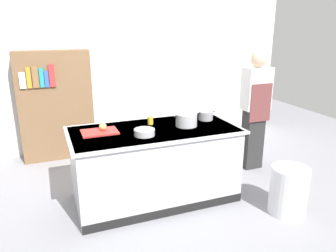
{
  "coord_description": "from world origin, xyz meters",
  "views": [
    {
      "loc": [
        -1.17,
        -3.44,
        2.08
      ],
      "look_at": [
        0.25,
        0.2,
        0.85
      ],
      "focal_mm": 34.93,
      "sensor_mm": 36.0,
      "label": 1
    }
  ],
  "objects": [
    {
      "name": "mixing_bowl",
      "position": [
        -0.18,
        -0.18,
        0.94
      ],
      "size": [
        0.23,
        0.23,
        0.07
      ],
      "primitive_type": "cylinder",
      "color": "#B7BABF",
      "rests_on": "counter_island"
    },
    {
      "name": "counter_island",
      "position": [
        0.0,
        -0.0,
        0.47
      ],
      "size": [
        1.98,
        0.98,
        0.9
      ],
      "color": "#B7BABF",
      "rests_on": "ground_plane"
    },
    {
      "name": "stock_pot",
      "position": [
        0.4,
        -0.02,
        0.98
      ],
      "size": [
        0.32,
        0.26,
        0.15
      ],
      "color": "#B7BABF",
      "rests_on": "counter_island"
    },
    {
      "name": "ground_plane",
      "position": [
        0.0,
        0.0,
        0.0
      ],
      "size": [
        10.0,
        10.0,
        0.0
      ],
      "primitive_type": "plane",
      "color": "gray"
    },
    {
      "name": "cutting_board",
      "position": [
        -0.62,
        0.09,
        0.91
      ],
      "size": [
        0.4,
        0.28,
        0.02
      ],
      "primitive_type": "cube",
      "color": "red",
      "rests_on": "counter_island"
    },
    {
      "name": "sauce_pan",
      "position": [
        0.74,
        0.13,
        0.96
      ],
      "size": [
        0.25,
        0.18,
        0.11
      ],
      "color": "#99999E",
      "rests_on": "counter_island"
    },
    {
      "name": "trash_bin",
      "position": [
        1.3,
        -0.86,
        0.28
      ],
      "size": [
        0.42,
        0.42,
        0.55
      ],
      "primitive_type": "cylinder",
      "color": "silver",
      "rests_on": "ground_plane"
    },
    {
      "name": "onion",
      "position": [
        -0.58,
        0.11,
        0.96
      ],
      "size": [
        0.09,
        0.09,
        0.09
      ],
      "primitive_type": "sphere",
      "color": "tan",
      "rests_on": "cutting_board"
    },
    {
      "name": "person_chef",
      "position": [
        1.65,
        0.35,
        0.91
      ],
      "size": [
        0.38,
        0.25,
        1.72
      ],
      "rotation": [
        0.0,
        0.0,
        1.66
      ],
      "color": "#282828",
      "rests_on": "ground_plane"
    },
    {
      "name": "bookshelf",
      "position": [
        -1.0,
        1.8,
        0.85
      ],
      "size": [
        1.1,
        0.31,
        1.7
      ],
      "color": "brown",
      "rests_on": "ground_plane"
    },
    {
      "name": "juice_cup",
      "position": [
        0.02,
        0.19,
        0.95
      ],
      "size": [
        0.07,
        0.07,
        0.1
      ],
      "primitive_type": "cylinder",
      "color": "yellow",
      "rests_on": "counter_island"
    },
    {
      "name": "back_wall",
      "position": [
        0.0,
        2.1,
        1.5
      ],
      "size": [
        6.4,
        0.12,
        3.0
      ],
      "primitive_type": "cube",
      "color": "white",
      "rests_on": "ground_plane"
    }
  ]
}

